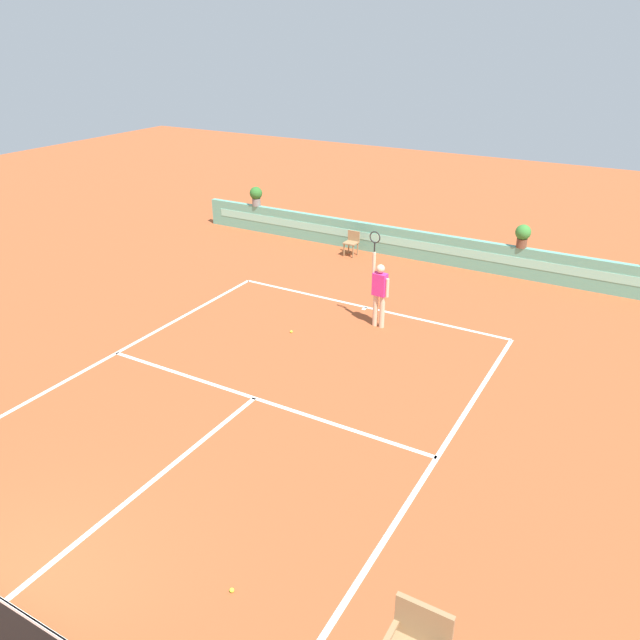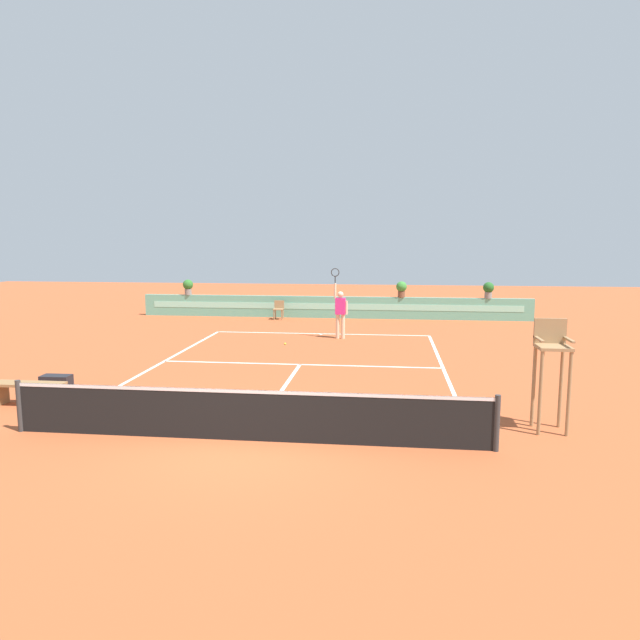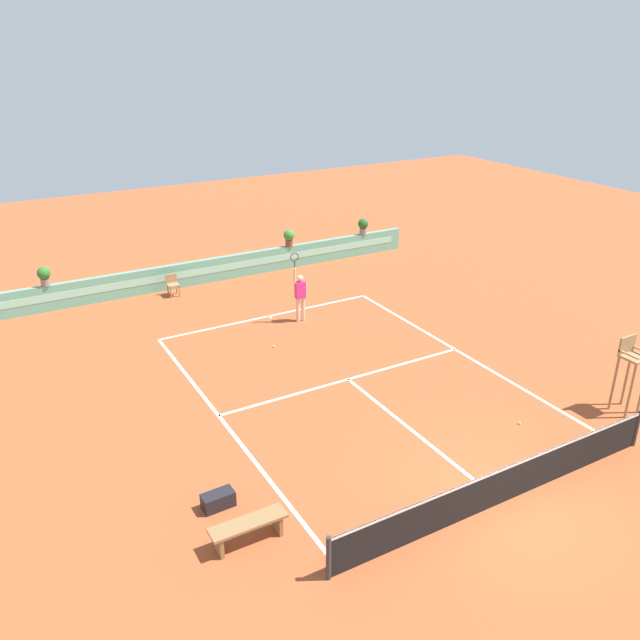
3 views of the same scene
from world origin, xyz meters
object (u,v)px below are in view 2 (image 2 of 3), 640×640
(tennis_ball_near_baseline, at_px, (392,410))
(potted_plant_far_right, at_px, (488,289))
(ball_kid_chair, at_px, (279,309))
(gear_bag, at_px, (56,383))
(potted_plant_far_left, at_px, (188,286))
(tennis_player, at_px, (340,310))
(bench_courtside, at_px, (28,389))
(potted_plant_right, at_px, (401,288))
(tennis_ball_mid_court, at_px, (285,344))
(umpire_chair, at_px, (551,361))

(tennis_ball_near_baseline, height_order, potted_plant_far_right, potted_plant_far_right)
(ball_kid_chair, relative_size, potted_plant_far_right, 1.17)
(ball_kid_chair, distance_m, gear_bag, 13.10)
(tennis_ball_near_baseline, bearing_deg, potted_plant_far_left, 123.70)
(tennis_player, bearing_deg, tennis_ball_near_baseline, -78.25)
(tennis_player, relative_size, potted_plant_far_right, 3.57)
(bench_courtside, bearing_deg, ball_kid_chair, 78.22)
(bench_courtside, bearing_deg, potted_plant_far_right, 50.18)
(potted_plant_far_left, bearing_deg, gear_bag, -83.94)
(tennis_ball_near_baseline, bearing_deg, ball_kid_chair, 110.36)
(tennis_player, distance_m, tennis_ball_near_baseline, 9.10)
(ball_kid_chair, xyz_separation_m, potted_plant_far_right, (9.38, 0.73, 0.93))
(potted_plant_right, bearing_deg, tennis_ball_mid_court, -120.76)
(umpire_chair, bearing_deg, potted_plant_far_left, 129.57)
(gear_bag, distance_m, potted_plant_far_left, 13.59)
(tennis_ball_mid_court, bearing_deg, bench_courtside, -118.96)
(ball_kid_chair, height_order, potted_plant_right, potted_plant_right)
(bench_courtside, height_order, tennis_player, tennis_player)
(umpire_chair, xyz_separation_m, potted_plant_far_right, (1.38, 15.13, 0.07))
(bench_courtside, height_order, potted_plant_far_right, potted_plant_far_right)
(ball_kid_chair, height_order, tennis_ball_near_baseline, ball_kid_chair)
(ball_kid_chair, bearing_deg, potted_plant_right, 7.54)
(ball_kid_chair, xyz_separation_m, tennis_ball_near_baseline, (5.03, -13.56, -0.44))
(tennis_ball_near_baseline, xyz_separation_m, potted_plant_far_right, (4.34, 14.29, 1.38))
(ball_kid_chair, relative_size, tennis_ball_near_baseline, 12.50)
(tennis_player, bearing_deg, potted_plant_right, 66.74)
(gear_bag, relative_size, potted_plant_far_right, 0.97)
(tennis_ball_mid_court, xyz_separation_m, potted_plant_right, (4.13, 6.93, 1.38))
(bench_courtside, relative_size, tennis_player, 0.62)
(tennis_player, bearing_deg, ball_kid_chair, 124.11)
(umpire_chair, relative_size, potted_plant_far_left, 2.96)
(umpire_chair, xyz_separation_m, bench_courtside, (-10.92, 0.37, -0.97))
(umpire_chair, height_order, tennis_ball_mid_court, umpire_chair)
(ball_kid_chair, distance_m, tennis_ball_near_baseline, 14.47)
(gear_bag, bearing_deg, potted_plant_far_left, 96.06)
(tennis_ball_mid_court, bearing_deg, umpire_chair, -51.16)
(ball_kid_chair, xyz_separation_m, gear_bag, (-3.07, -12.73, -0.30))
(ball_kid_chair, xyz_separation_m, tennis_player, (3.19, -4.71, 0.57))
(bench_courtside, distance_m, potted_plant_far_left, 14.88)
(umpire_chair, bearing_deg, bench_courtside, 178.07)
(ball_kid_chair, xyz_separation_m, tennis_ball_mid_court, (1.40, -6.20, -0.44))
(ball_kid_chair, relative_size, potted_plant_far_left, 1.17)
(tennis_ball_near_baseline, distance_m, potted_plant_far_left, 17.24)
(tennis_ball_near_baseline, distance_m, potted_plant_far_right, 15.00)
(bench_courtside, relative_size, gear_bag, 2.29)
(potted_plant_far_right, bearing_deg, ball_kid_chair, -175.54)
(potted_plant_far_right, height_order, potted_plant_right, same)
(tennis_ball_near_baseline, relative_size, potted_plant_right, 0.09)
(umpire_chair, height_order, potted_plant_far_left, umpire_chair)
(gear_bag, xyz_separation_m, tennis_ball_near_baseline, (8.11, -0.83, -0.15))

